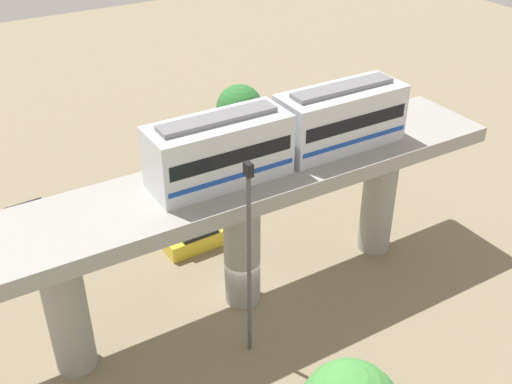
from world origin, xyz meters
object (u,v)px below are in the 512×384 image
train (283,133)px  parked_car_silver (31,222)px  parked_car_black (163,190)px  tree_near_viaduct (240,108)px  parked_car_yellow (197,235)px  signal_post (249,255)px

train → parked_car_silver: bearing=40.8°
parked_car_black → tree_near_viaduct: bearing=-66.1°
train → parked_car_yellow: size_ratio=3.19×
train → parked_car_silver: size_ratio=3.15×
train → signal_post: train is taller
parked_car_silver → tree_near_viaduct: tree_near_viaduct is taller
signal_post → parked_car_black: bearing=-7.7°
train → parked_car_black: bearing=9.5°
train → tree_near_viaduct: bearing=-21.8°
parked_car_silver → signal_post: size_ratio=0.41×
parked_car_black → tree_near_viaduct: (3.04, -7.72, 3.06)m
parked_car_silver → signal_post: 17.59m
parked_car_silver → train: bearing=-142.5°
parked_car_yellow → signal_post: bearing=168.1°
train → tree_near_viaduct: 16.56m
train → parked_car_yellow: 10.47m
tree_near_viaduct → signal_post: 20.46m
parked_car_yellow → parked_car_black: bearing=-5.3°
train → signal_post: 6.31m
parked_car_silver → tree_near_viaduct: size_ratio=0.77×
parked_car_black → parked_car_yellow: (-5.88, 0.38, 0.00)m
parked_car_yellow → signal_post: size_ratio=0.41×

